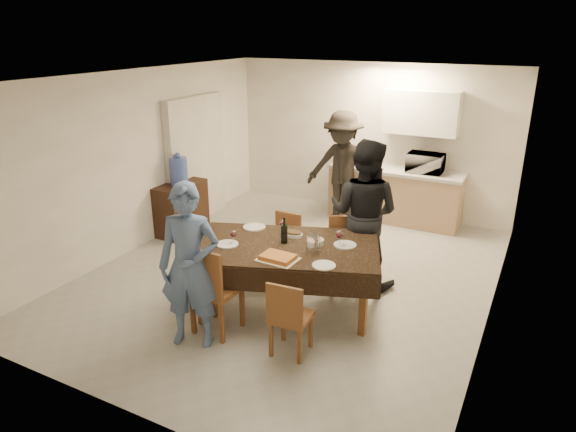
% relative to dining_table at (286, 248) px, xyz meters
% --- Properties ---
extents(floor, '(5.00, 6.00, 0.02)m').
position_rel_dining_table_xyz_m(floor, '(-0.34, 0.81, -0.78)').
color(floor, '#9D9D98').
rests_on(floor, ground).
extents(ceiling, '(5.00, 6.00, 0.02)m').
position_rel_dining_table_xyz_m(ceiling, '(-0.34, 0.81, 1.82)').
color(ceiling, white).
rests_on(ceiling, wall_back).
extents(wall_back, '(5.00, 0.02, 2.60)m').
position_rel_dining_table_xyz_m(wall_back, '(-0.34, 3.81, 0.52)').
color(wall_back, white).
rests_on(wall_back, floor).
extents(wall_front, '(5.00, 0.02, 2.60)m').
position_rel_dining_table_xyz_m(wall_front, '(-0.34, -2.19, 0.52)').
color(wall_front, white).
rests_on(wall_front, floor).
extents(wall_left, '(0.02, 6.00, 2.60)m').
position_rel_dining_table_xyz_m(wall_left, '(-2.84, 0.81, 0.52)').
color(wall_left, white).
rests_on(wall_left, floor).
extents(wall_right, '(0.02, 6.00, 2.60)m').
position_rel_dining_table_xyz_m(wall_right, '(2.16, 0.81, 0.52)').
color(wall_right, white).
rests_on(wall_right, floor).
extents(stub_partition, '(0.15, 1.40, 2.10)m').
position_rel_dining_table_xyz_m(stub_partition, '(-2.76, 2.01, 0.27)').
color(stub_partition, silver).
rests_on(stub_partition, floor).
extents(kitchen_base_cabinet, '(2.20, 0.60, 0.86)m').
position_rel_dining_table_xyz_m(kitchen_base_cabinet, '(0.26, 3.49, -0.35)').
color(kitchen_base_cabinet, '#A48062').
rests_on(kitchen_base_cabinet, floor).
extents(kitchen_worktop, '(2.24, 0.64, 0.05)m').
position_rel_dining_table_xyz_m(kitchen_worktop, '(0.26, 3.49, 0.11)').
color(kitchen_worktop, '#B7B7B1').
rests_on(kitchen_worktop, kitchen_base_cabinet).
extents(upper_cabinet, '(1.20, 0.34, 0.70)m').
position_rel_dining_table_xyz_m(upper_cabinet, '(0.56, 3.63, 1.07)').
color(upper_cabinet, white).
rests_on(upper_cabinet, wall_back).
extents(dining_table, '(2.38, 1.86, 0.81)m').
position_rel_dining_table_xyz_m(dining_table, '(0.00, 0.00, 0.00)').
color(dining_table, black).
rests_on(dining_table, floor).
extents(chair_near_left, '(0.49, 0.49, 0.56)m').
position_rel_dining_table_xyz_m(chair_near_left, '(-0.45, -0.85, -0.14)').
color(chair_near_left, brown).
rests_on(chair_near_left, floor).
extents(chair_near_right, '(0.41, 0.41, 0.45)m').
position_rel_dining_table_xyz_m(chair_near_right, '(0.45, -0.83, -0.26)').
color(chair_near_right, brown).
rests_on(chair_near_right, floor).
extents(chair_far_left, '(0.39, 0.39, 0.45)m').
position_rel_dining_table_xyz_m(chair_far_left, '(-0.45, 0.67, -0.26)').
color(chair_far_left, brown).
rests_on(chair_far_left, floor).
extents(chair_far_right, '(0.57, 0.59, 0.50)m').
position_rel_dining_table_xyz_m(chair_far_right, '(0.45, 0.66, -0.21)').
color(chair_far_right, brown).
rests_on(chair_far_right, floor).
extents(console, '(0.44, 0.88, 0.82)m').
position_rel_dining_table_xyz_m(console, '(-2.62, 1.37, -0.37)').
color(console, black).
rests_on(console, floor).
extents(water_jug, '(0.28, 0.28, 0.42)m').
position_rel_dining_table_xyz_m(water_jug, '(-2.62, 1.37, 0.25)').
color(water_jug, '#4A69D2').
rests_on(water_jug, console).
extents(wine_bottle, '(0.08, 0.08, 0.31)m').
position_rel_dining_table_xyz_m(wine_bottle, '(-0.05, 0.05, 0.19)').
color(wine_bottle, black).
rests_on(wine_bottle, dining_table).
extents(water_pitcher, '(0.14, 0.14, 0.21)m').
position_rel_dining_table_xyz_m(water_pitcher, '(0.35, -0.05, 0.14)').
color(water_pitcher, white).
rests_on(water_pitcher, dining_table).
extents(savoury_tart, '(0.43, 0.33, 0.05)m').
position_rel_dining_table_xyz_m(savoury_tart, '(0.10, -0.38, 0.06)').
color(savoury_tart, '#B77335').
rests_on(savoury_tart, dining_table).
extents(salad_bowl, '(0.16, 0.16, 0.06)m').
position_rel_dining_table_xyz_m(salad_bowl, '(0.30, 0.18, 0.07)').
color(salad_bowl, silver).
rests_on(salad_bowl, dining_table).
extents(mushroom_dish, '(0.22, 0.22, 0.04)m').
position_rel_dining_table_xyz_m(mushroom_dish, '(-0.05, 0.28, 0.06)').
color(mushroom_dish, silver).
rests_on(mushroom_dish, dining_table).
extents(wine_glass_a, '(0.08, 0.08, 0.17)m').
position_rel_dining_table_xyz_m(wine_glass_a, '(-0.55, -0.25, 0.12)').
color(wine_glass_a, white).
rests_on(wine_glass_a, dining_table).
extents(wine_glass_b, '(0.09, 0.09, 0.20)m').
position_rel_dining_table_xyz_m(wine_glass_b, '(0.55, 0.25, 0.14)').
color(wine_glass_b, white).
rests_on(wine_glass_b, dining_table).
extents(wine_glass_c, '(0.08, 0.08, 0.18)m').
position_rel_dining_table_xyz_m(wine_glass_c, '(-0.20, 0.30, 0.13)').
color(wine_glass_c, white).
rests_on(wine_glass_c, dining_table).
extents(plate_near_left, '(0.25, 0.25, 0.01)m').
position_rel_dining_table_xyz_m(plate_near_left, '(-0.60, -0.30, 0.04)').
color(plate_near_left, silver).
rests_on(plate_near_left, dining_table).
extents(plate_near_right, '(0.25, 0.25, 0.01)m').
position_rel_dining_table_xyz_m(plate_near_right, '(0.60, -0.30, 0.04)').
color(plate_near_right, silver).
rests_on(plate_near_right, dining_table).
extents(plate_far_left, '(0.28, 0.28, 0.02)m').
position_rel_dining_table_xyz_m(plate_far_left, '(-0.60, 0.30, 0.05)').
color(plate_far_left, silver).
rests_on(plate_far_left, dining_table).
extents(plate_far_right, '(0.26, 0.26, 0.01)m').
position_rel_dining_table_xyz_m(plate_far_right, '(0.60, 0.30, 0.04)').
color(plate_far_right, silver).
rests_on(plate_far_right, dining_table).
extents(microwave, '(0.57, 0.39, 0.31)m').
position_rel_dining_table_xyz_m(microwave, '(0.74, 3.49, 0.29)').
color(microwave, white).
rests_on(microwave, kitchen_worktop).
extents(person_near, '(0.74, 0.61, 1.75)m').
position_rel_dining_table_xyz_m(person_near, '(-0.55, -1.05, 0.10)').
color(person_near, '#4F6899').
rests_on(person_near, floor).
extents(person_far, '(0.94, 0.74, 1.90)m').
position_rel_dining_table_xyz_m(person_far, '(0.55, 1.05, 0.17)').
color(person_far, black).
rests_on(person_far, floor).
extents(person_kitchen, '(1.21, 0.70, 1.88)m').
position_rel_dining_table_xyz_m(person_kitchen, '(-0.54, 3.04, 0.16)').
color(person_kitchen, black).
rests_on(person_kitchen, floor).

